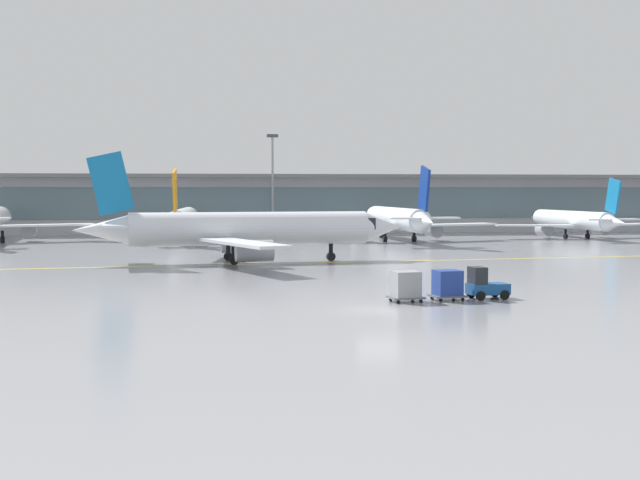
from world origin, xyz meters
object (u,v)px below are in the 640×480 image
(apron_light_mast_1, at_px, (273,180))
(cargo_dolly_lead, at_px, (447,284))
(taxiing_regional_jet, at_px, (246,230))
(gate_airplane_3, at_px, (397,219))
(baggage_tug, at_px, (485,285))
(gate_airplane_4, at_px, (573,220))
(cargo_dolly_trailing, at_px, (406,285))
(gate_airplane_2, at_px, (183,220))

(apron_light_mast_1, bearing_deg, cargo_dolly_lead, -86.07)
(taxiing_regional_jet, relative_size, apron_light_mast_1, 2.05)
(gate_airplane_3, xyz_separation_m, baggage_tug, (-7.63, -60.24, -2.14))
(gate_airplane_3, height_order, gate_airplane_4, gate_airplane_3)
(gate_airplane_3, distance_m, cargo_dolly_lead, 61.50)
(baggage_tug, distance_m, cargo_dolly_trailing, 5.48)
(gate_airplane_3, bearing_deg, gate_airplane_4, -85.22)
(gate_airplane_3, height_order, baggage_tug, gate_airplane_3)
(taxiing_regional_jet, xyz_separation_m, apron_light_mast_1, (6.21, 50.19, 5.39))
(cargo_dolly_trailing, height_order, apron_light_mast_1, apron_light_mast_1)
(gate_airplane_3, distance_m, taxiing_regional_jet, 37.95)
(gate_airplane_4, xyz_separation_m, baggage_tug, (-34.82, -64.22, -1.72))
(cargo_dolly_trailing, bearing_deg, gate_airplane_2, 95.90)
(apron_light_mast_1, bearing_deg, gate_airplane_2, -132.51)
(gate_airplane_2, bearing_deg, cargo_dolly_lead, -161.10)
(gate_airplane_2, distance_m, cargo_dolly_lead, 67.83)
(baggage_tug, distance_m, cargo_dolly_lead, 2.63)
(taxiing_regional_jet, xyz_separation_m, cargo_dolly_lead, (11.70, -29.64, -2.16))
(cargo_dolly_lead, height_order, apron_light_mast_1, apron_light_mast_1)
(gate_airplane_2, height_order, taxiing_regional_jet, taxiing_regional_jet)
(taxiing_regional_jet, height_order, cargo_dolly_lead, taxiing_regional_jet)
(cargo_dolly_trailing, bearing_deg, cargo_dolly_lead, 0.00)
(taxiing_regional_jet, distance_m, baggage_tug, 32.67)
(cargo_dolly_trailing, distance_m, apron_light_mast_1, 80.63)
(gate_airplane_4, distance_m, baggage_tug, 73.08)
(taxiing_regional_jet, height_order, apron_light_mast_1, apron_light_mast_1)
(cargo_dolly_lead, bearing_deg, apron_light_mast_1, 85.95)
(taxiing_regional_jet, bearing_deg, cargo_dolly_lead, -74.52)
(gate_airplane_3, relative_size, baggage_tug, 11.03)
(gate_airplane_2, height_order, cargo_dolly_lead, gate_airplane_2)
(baggage_tug, bearing_deg, cargo_dolly_lead, 180.00)
(gate_airplane_4, xyz_separation_m, cargo_dolly_trailing, (-40.25, -64.99, -1.56))
(gate_airplane_3, relative_size, taxiing_regional_jet, 0.94)
(gate_airplane_3, xyz_separation_m, apron_light_mast_1, (-15.72, 19.23, 5.57))
(gate_airplane_2, bearing_deg, apron_light_mast_1, -39.90)
(gate_airplane_3, bearing_deg, cargo_dolly_lead, 166.86)
(baggage_tug, xyz_separation_m, apron_light_mast_1, (-8.09, 79.47, 7.71))
(gate_airplane_2, height_order, cargo_dolly_trailing, gate_airplane_2)
(gate_airplane_2, bearing_deg, gate_airplane_3, -96.09)
(gate_airplane_2, bearing_deg, baggage_tug, -158.92)
(cargo_dolly_lead, bearing_deg, gate_airplane_3, 72.43)
(baggage_tug, height_order, cargo_dolly_trailing, baggage_tug)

